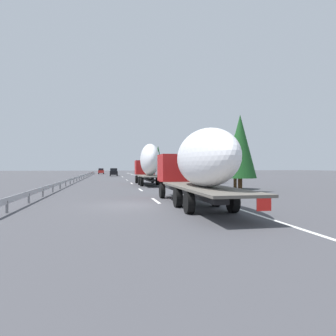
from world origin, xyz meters
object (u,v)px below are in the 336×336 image
at_px(car_red_compact, 101,171).
at_px(road_sign, 154,167).
at_px(car_black_suv, 114,172).
at_px(truck_lead, 149,163).
at_px(truck_trailing, 197,163).

relative_size(car_red_compact, road_sign, 1.38).
bearing_deg(car_black_suv, car_red_compact, 9.10).
height_order(truck_lead, car_black_suv, truck_lead).
relative_size(truck_lead, road_sign, 3.98).
height_order(truck_lead, truck_trailing, truck_lead).
xyz_separation_m(truck_lead, truck_trailing, (-21.10, 0.00, -0.30)).
bearing_deg(truck_trailing, truck_lead, -0.00).
relative_size(truck_trailing, car_red_compact, 3.26).
xyz_separation_m(car_black_suv, car_red_compact, (22.06, 3.53, -0.05)).
height_order(truck_trailing, road_sign, truck_trailing).
bearing_deg(road_sign, truck_trailing, 175.23).
bearing_deg(car_black_suv, truck_trailing, -176.53).
height_order(car_red_compact, road_sign, road_sign).
relative_size(truck_trailing, car_black_suv, 3.15).
xyz_separation_m(truck_lead, road_sign, (16.08, -3.10, -0.57)).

